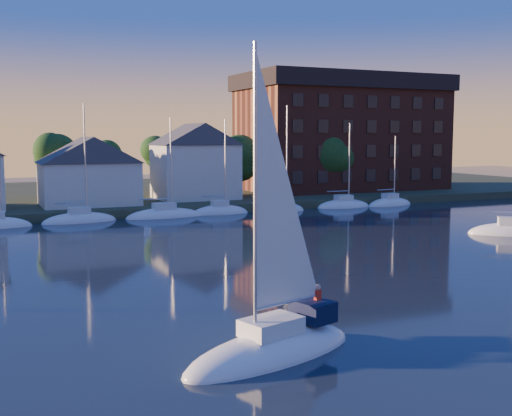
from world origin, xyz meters
TOP-DOWN VIEW (x-y plane):
  - ground at (0.00, 0.00)m, footprint 260.00×260.00m
  - shoreline_land at (0.00, 75.00)m, footprint 160.00×50.00m
  - wooden_dock at (0.00, 52.00)m, footprint 120.00×3.00m
  - clubhouse_centre at (-6.00, 57.00)m, footprint 11.55×8.40m
  - clubhouse_east at (8.00, 59.00)m, footprint 10.50×8.40m
  - condo_block at (34.00, 64.95)m, footprint 31.00×17.00m
  - tree_line at (2.00, 63.00)m, footprint 93.40×5.40m
  - moored_fleet at (-4.00, 49.00)m, footprint 79.50×2.40m
  - hero_sailboat at (-7.90, 2.97)m, footprint 9.34×5.31m
  - drifting_sailboat_right at (26.63, 23.60)m, footprint 7.41×6.58m

SIDE VIEW (x-z plane):
  - ground at x=0.00m, z-range 0.00..0.00m
  - shoreline_land at x=0.00m, z-range -1.00..1.00m
  - wooden_dock at x=0.00m, z-range -0.50..0.50m
  - drifting_sailboat_right at x=26.63m, z-range -5.80..5.99m
  - moored_fleet at x=-4.00m, z-range -5.93..6.12m
  - hero_sailboat at x=-7.90m, z-range -6.37..7.54m
  - clubhouse_centre at x=-6.00m, z-range 1.09..9.17m
  - clubhouse_east at x=8.00m, z-range 1.10..10.90m
  - tree_line at x=2.00m, z-range 2.73..11.63m
  - condo_block at x=34.00m, z-range 1.09..18.49m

